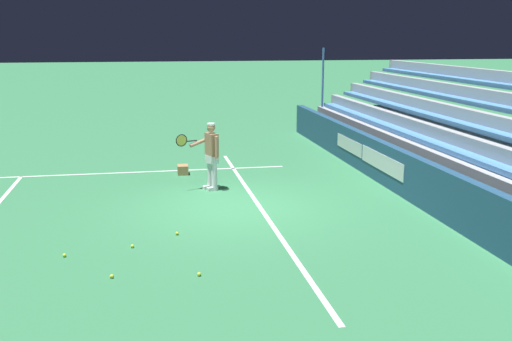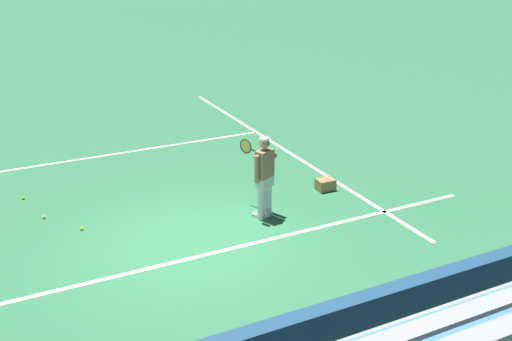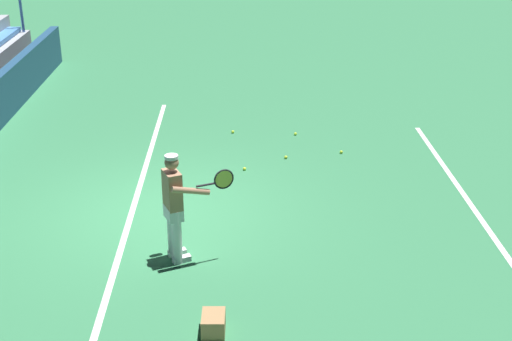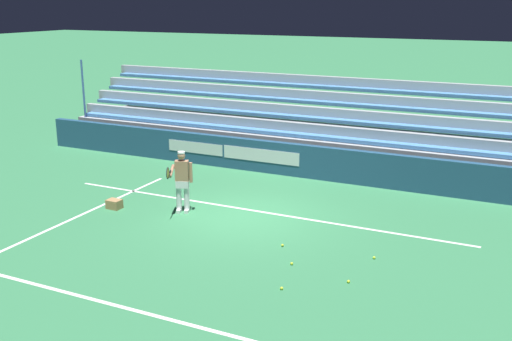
# 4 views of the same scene
# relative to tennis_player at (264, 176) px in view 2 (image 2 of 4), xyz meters

# --- Properties ---
(ground_plane) EXTENTS (160.00, 160.00, 0.00)m
(ground_plane) POSITION_rel_tennis_player_xyz_m (-1.74, -0.42, -0.89)
(ground_plane) COLOR #337A4C
(court_baseline_white) EXTENTS (12.00, 0.10, 0.01)m
(court_baseline_white) POSITION_rel_tennis_player_xyz_m (-1.74, -0.92, -0.89)
(court_baseline_white) COLOR white
(court_baseline_white) RESTS_ON ground
(court_sideline_white) EXTENTS (0.10, 12.00, 0.01)m
(court_sideline_white) POSITION_rel_tennis_player_xyz_m (2.37, 3.58, -0.89)
(court_sideline_white) COLOR white
(court_sideline_white) RESTS_ON ground
(court_service_line_white) EXTENTS (8.22, 0.10, 0.01)m
(court_service_line_white) POSITION_rel_tennis_player_xyz_m (-1.74, 5.08, -0.89)
(court_service_line_white) COLOR white
(court_service_line_white) RESTS_ON ground
(tennis_player) EXTENTS (0.57, 1.08, 1.71)m
(tennis_player) POSITION_rel_tennis_player_xyz_m (0.00, 0.00, 0.00)
(tennis_player) COLOR silver
(tennis_player) RESTS_ON ground
(ball_box_cardboard) EXTENTS (0.41, 0.31, 0.26)m
(ball_box_cardboard) POSITION_rel_tennis_player_xyz_m (1.88, 0.61, -0.76)
(ball_box_cardboard) COLOR #A87F51
(ball_box_cardboard) RESTS_ON ground
(tennis_ball_near_player) EXTENTS (0.07, 0.07, 0.07)m
(tennis_ball_near_player) POSITION_rel_tennis_player_xyz_m (-4.31, 3.11, -0.86)
(tennis_ball_near_player) COLOR #CCE533
(tennis_ball_near_player) RESTS_ON ground
(tennis_ball_on_baseline) EXTENTS (0.07, 0.07, 0.07)m
(tennis_ball_on_baseline) POSITION_rel_tennis_player_xyz_m (-3.46, 1.07, -0.86)
(tennis_ball_on_baseline) COLOR #CCE533
(tennis_ball_on_baseline) RESTS_ON ground
(tennis_ball_by_box) EXTENTS (0.07, 0.07, 0.07)m
(tennis_ball_by_box) POSITION_rel_tennis_player_xyz_m (-4.05, 1.93, -0.86)
(tennis_ball_by_box) COLOR #CCE533
(tennis_ball_by_box) RESTS_ON ground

